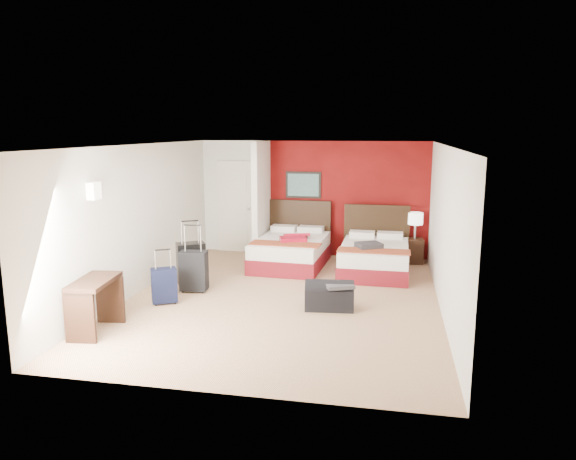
% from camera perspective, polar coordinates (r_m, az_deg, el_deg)
% --- Properties ---
extents(ground, '(6.50, 6.50, 0.00)m').
position_cam_1_polar(ground, '(8.79, -0.54, -7.40)').
color(ground, tan).
rests_on(ground, ground).
extents(room_walls, '(5.02, 6.52, 2.50)m').
position_cam_1_polar(room_walls, '(10.19, -6.69, 2.33)').
color(room_walls, silver).
rests_on(room_walls, ground).
extents(red_accent_panel, '(3.50, 0.04, 2.50)m').
position_cam_1_polar(red_accent_panel, '(11.54, 6.35, 3.29)').
color(red_accent_panel, maroon).
rests_on(red_accent_panel, ground).
extents(partition_wall, '(0.12, 1.20, 2.50)m').
position_cam_1_polar(partition_wall, '(11.21, -2.87, 3.13)').
color(partition_wall, silver).
rests_on(partition_wall, ground).
extents(entry_door, '(0.82, 0.06, 2.05)m').
position_cam_1_polar(entry_door, '(12.00, -5.67, 2.51)').
color(entry_door, silver).
rests_on(entry_door, ground).
extents(bed_left, '(1.44, 1.98, 0.57)m').
position_cam_1_polar(bed_left, '(10.76, 0.30, -2.41)').
color(bed_left, silver).
rests_on(bed_left, ground).
extents(bed_right, '(1.31, 1.86, 0.55)m').
position_cam_1_polar(bed_right, '(10.37, 9.28, -3.11)').
color(bed_right, silver).
rests_on(bed_right, ground).
extents(red_suitcase_open, '(0.70, 0.83, 0.09)m').
position_cam_1_polar(red_suitcase_open, '(10.57, 0.73, -0.81)').
color(red_suitcase_open, '#A50E26').
rests_on(red_suitcase_open, bed_left).
extents(jacket_bundle, '(0.56, 0.52, 0.11)m').
position_cam_1_polar(jacket_bundle, '(10.01, 8.70, -1.66)').
color(jacket_bundle, '#343439').
rests_on(jacket_bundle, bed_right).
extents(nightstand, '(0.39, 0.39, 0.51)m').
position_cam_1_polar(nightstand, '(11.32, 13.41, -2.20)').
color(nightstand, black).
rests_on(nightstand, ground).
extents(table_lamp, '(0.33, 0.33, 0.55)m').
position_cam_1_polar(table_lamp, '(11.22, 13.53, 0.44)').
color(table_lamp, white).
rests_on(table_lamp, nightstand).
extents(suitcase_black, '(0.58, 0.51, 0.73)m').
position_cam_1_polar(suitcase_black, '(9.61, -10.39, -3.70)').
color(suitcase_black, black).
rests_on(suitcase_black, ground).
extents(suitcase_charcoal, '(0.48, 0.32, 0.67)m').
position_cam_1_polar(suitcase_charcoal, '(9.22, -10.11, -4.51)').
color(suitcase_charcoal, black).
rests_on(suitcase_charcoal, ground).
extents(suitcase_navy, '(0.46, 0.40, 0.54)m').
position_cam_1_polar(suitcase_navy, '(8.70, -13.19, -6.00)').
color(suitcase_navy, black).
rests_on(suitcase_navy, ground).
extents(duffel_bag, '(0.78, 0.48, 0.38)m').
position_cam_1_polar(duffel_bag, '(8.28, 4.47, -7.22)').
color(duffel_bag, black).
rests_on(duffel_bag, ground).
extents(jacket_draped, '(0.52, 0.48, 0.06)m').
position_cam_1_polar(jacket_draped, '(8.15, 5.51, -5.93)').
color(jacket_draped, '#3B3A40').
rests_on(jacket_draped, duffel_bag).
extents(desk, '(0.55, 0.95, 0.75)m').
position_cam_1_polar(desk, '(7.74, -20.02, -7.70)').
color(desk, black).
rests_on(desk, ground).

